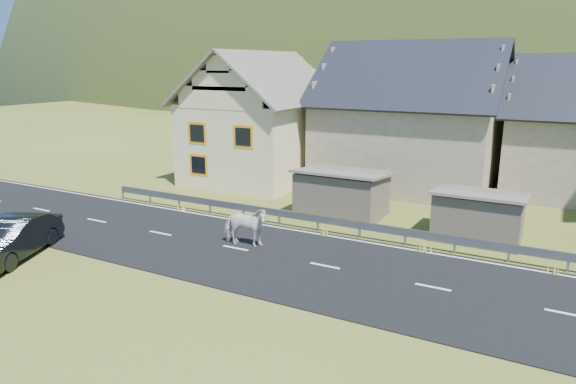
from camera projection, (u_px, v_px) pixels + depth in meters
The scene contains 12 objects.
ground at pixel (325, 267), 19.17m from camera, with size 160.00×160.00×0.00m, color #454C16.
road at pixel (325, 266), 19.16m from camera, with size 60.00×7.00×0.04m, color black.
lane_markings at pixel (325, 266), 19.16m from camera, with size 60.00×6.60×0.01m, color silver.
guardrail at pixel (360, 226), 22.18m from camera, with size 28.10×0.09×0.75m.
shed_left at pixel (342, 194), 25.37m from camera, with size 4.30×3.30×2.40m, color #63584C.
shed_right at pixel (478, 217), 22.00m from camera, with size 3.80×2.90×2.20m, color #63584C.
house_cream at pixel (260, 112), 32.93m from camera, with size 7.80×9.80×8.30m.
house_stone_a at pixel (412, 109), 31.32m from camera, with size 10.80×9.80×8.90m.
mountain at pixel (552, 145), 175.72m from camera, with size 440.00×280.00×260.00m, color #2A3F17.
conifer_patch at pixel (306, 68), 136.89m from camera, with size 76.00×50.00×28.00m, color black.
horse at pixel (245, 226), 21.07m from camera, with size 2.02×0.92×1.71m, color silver.
car at pixel (12, 238), 19.90m from camera, with size 1.66×4.76×1.57m, color black.
Camera 1 is at (7.22, -16.43, 7.41)m, focal length 32.00 mm.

